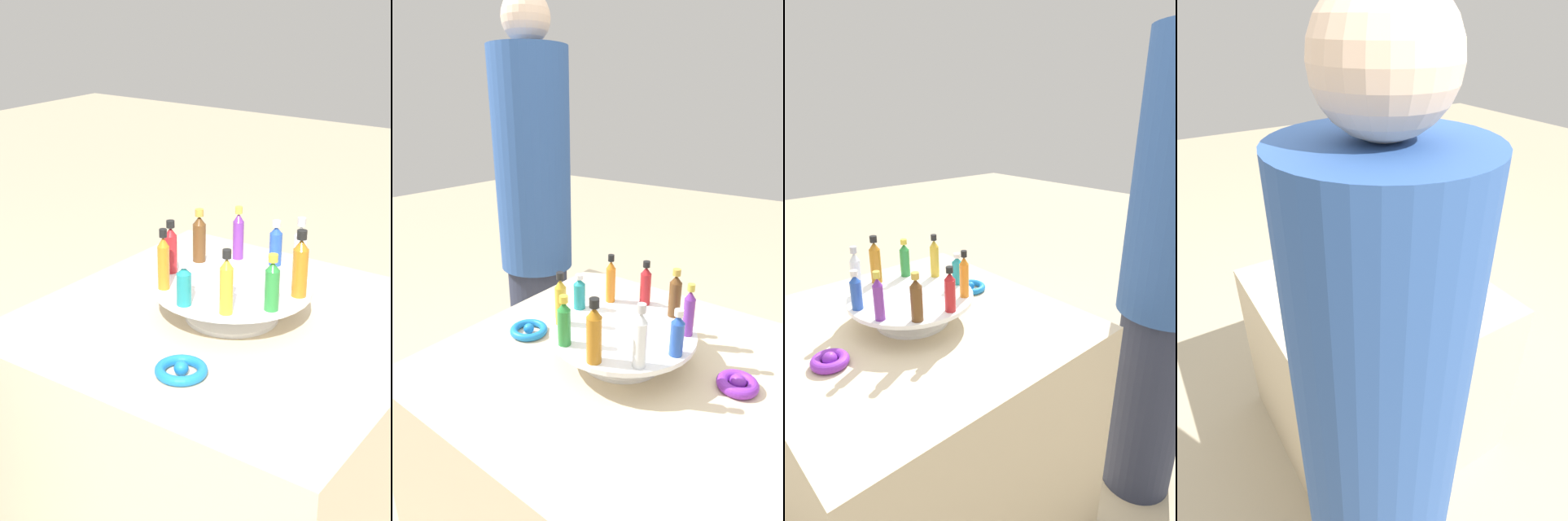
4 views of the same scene
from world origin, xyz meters
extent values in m
plane|color=tan|center=(0.00, 0.00, 0.00)|extent=(12.00, 12.00, 0.00)
cube|color=beige|center=(0.00, 0.00, 0.39)|extent=(0.85, 0.85, 0.77)
cylinder|color=white|center=(0.00, 0.00, 0.78)|extent=(0.21, 0.21, 0.01)
cylinder|color=white|center=(0.00, 0.00, 0.81)|extent=(0.11, 0.11, 0.06)
cylinder|color=white|center=(0.00, 0.00, 0.85)|extent=(0.35, 0.35, 0.01)
cylinder|color=brown|center=(0.14, -0.07, 0.90)|extent=(0.03, 0.03, 0.09)
cone|color=brown|center=(0.14, -0.07, 0.96)|extent=(0.03, 0.03, 0.02)
cylinder|color=#B79338|center=(0.14, -0.07, 0.98)|extent=(0.02, 0.02, 0.02)
cylinder|color=#B21E23|center=(0.15, 0.03, 0.90)|extent=(0.03, 0.03, 0.09)
cone|color=#B21E23|center=(0.15, 0.03, 0.95)|extent=(0.03, 0.03, 0.02)
cylinder|color=black|center=(0.15, 0.03, 0.97)|extent=(0.02, 0.02, 0.02)
cylinder|color=orange|center=(0.11, 0.11, 0.90)|extent=(0.03, 0.03, 0.10)
cone|color=orange|center=(0.11, 0.11, 0.96)|extent=(0.02, 0.02, 0.02)
cylinder|color=black|center=(0.11, 0.11, 0.98)|extent=(0.02, 0.02, 0.02)
cylinder|color=teal|center=(0.02, 0.15, 0.89)|extent=(0.03, 0.03, 0.07)
cone|color=teal|center=(0.02, 0.15, 0.93)|extent=(0.03, 0.03, 0.02)
cylinder|color=silver|center=(0.02, 0.15, 0.95)|extent=(0.02, 0.02, 0.01)
cylinder|color=gold|center=(-0.07, 0.13, 0.90)|extent=(0.03, 0.03, 0.10)
cone|color=gold|center=(-0.07, 0.13, 0.96)|extent=(0.03, 0.03, 0.02)
cylinder|color=black|center=(-0.07, 0.13, 0.98)|extent=(0.02, 0.02, 0.02)
cylinder|color=#288438|center=(-0.14, 0.07, 0.90)|extent=(0.03, 0.03, 0.09)
cone|color=#288438|center=(-0.14, 0.07, 0.95)|extent=(0.03, 0.03, 0.02)
cylinder|color=gold|center=(-0.14, 0.07, 0.97)|extent=(0.02, 0.02, 0.02)
cylinder|color=#AD6B19|center=(-0.15, -0.03, 0.91)|extent=(0.03, 0.03, 0.10)
cone|color=#AD6B19|center=(-0.15, -0.03, 0.97)|extent=(0.03, 0.03, 0.02)
cylinder|color=black|center=(-0.15, -0.03, 0.99)|extent=(0.02, 0.02, 0.02)
cylinder|color=silver|center=(-0.11, -0.11, 0.91)|extent=(0.03, 0.03, 0.10)
cone|color=silver|center=(-0.11, -0.11, 0.97)|extent=(0.03, 0.03, 0.02)
cylinder|color=#B2B2B7|center=(-0.11, -0.11, 0.99)|extent=(0.02, 0.02, 0.02)
cylinder|color=#234CAD|center=(-0.02, -0.15, 0.89)|extent=(0.03, 0.03, 0.08)
cone|color=#234CAD|center=(-0.02, -0.15, 0.94)|extent=(0.03, 0.03, 0.02)
cylinder|color=silver|center=(-0.02, -0.15, 0.96)|extent=(0.02, 0.02, 0.01)
cylinder|color=#702D93|center=(0.07, -0.13, 0.90)|extent=(0.03, 0.03, 0.09)
cone|color=#702D93|center=(0.07, -0.13, 0.96)|extent=(0.02, 0.02, 0.02)
cylinder|color=gold|center=(0.07, -0.13, 0.98)|extent=(0.02, 0.02, 0.02)
torus|color=purple|center=(0.06, -0.27, 0.78)|extent=(0.09, 0.09, 0.03)
sphere|color=purple|center=(0.06, -0.27, 0.79)|extent=(0.04, 0.04, 0.04)
torus|color=blue|center=(-0.06, 0.27, 0.78)|extent=(0.10, 0.10, 0.02)
sphere|color=blue|center=(-0.06, 0.27, 0.79)|extent=(0.03, 0.03, 0.03)
cylinder|color=#282D42|center=(0.42, 0.70, 0.36)|extent=(0.25, 0.25, 0.73)
camera|label=1|loc=(-0.78, 1.24, 1.49)|focal=50.00mm
camera|label=2|loc=(-0.73, -0.46, 1.36)|focal=28.00mm
camera|label=3|loc=(0.91, -0.55, 1.35)|focal=28.00mm
camera|label=4|loc=(0.68, 1.10, 1.69)|focal=28.00mm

